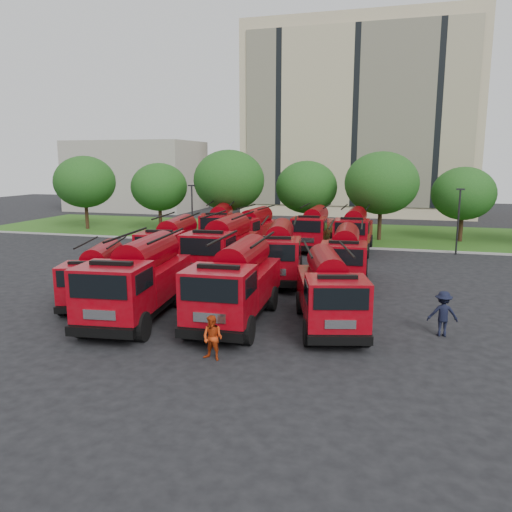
{
  "coord_description": "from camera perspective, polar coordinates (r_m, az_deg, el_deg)",
  "views": [
    {
      "loc": [
        7.21,
        -23.7,
        7.14
      ],
      "look_at": [
        -0.29,
        3.32,
        1.8
      ],
      "focal_mm": 35.0,
      "sensor_mm": 36.0,
      "label": 1
    }
  ],
  "objects": [
    {
      "name": "ground",
      "position": [
        25.78,
        -1.36,
        -5.3
      ],
      "size": [
        140.0,
        140.0,
        0.0
      ],
      "primitive_type": "plane",
      "color": "black",
      "rests_on": "ground"
    },
    {
      "name": "lawn",
      "position": [
        50.72,
        7.2,
        2.67
      ],
      "size": [
        70.0,
        16.0,
        0.12
      ],
      "primitive_type": "cube",
      "color": "#2B5316",
      "rests_on": "ground"
    },
    {
      "name": "curb",
      "position": [
        42.81,
        5.6,
        1.22
      ],
      "size": [
        70.0,
        0.3,
        0.14
      ],
      "primitive_type": "cube",
      "color": "gray",
      "rests_on": "ground"
    },
    {
      "name": "apartment_building",
      "position": [
        72.03,
        11.72,
        14.83
      ],
      "size": [
        30.0,
        14.18,
        25.0
      ],
      "color": "tan",
      "rests_on": "ground"
    },
    {
      "name": "side_building",
      "position": [
        77.28,
        -13.44,
        8.91
      ],
      "size": [
        18.0,
        12.0,
        10.0
      ],
      "primitive_type": "cube",
      "color": "gray",
      "rests_on": "ground"
    },
    {
      "name": "tree_0",
      "position": [
        55.38,
        -18.99,
        8.01
      ],
      "size": [
        6.3,
        6.3,
        7.7
      ],
      "color": "#382314",
      "rests_on": "ground"
    },
    {
      "name": "tree_1",
      "position": [
        52.21,
        -11.0,
        7.74
      ],
      "size": [
        5.71,
        5.71,
        6.98
      ],
      "color": "#382314",
      "rests_on": "ground"
    },
    {
      "name": "tree_2",
      "position": [
        47.72,
        -3.12,
        8.62
      ],
      "size": [
        6.72,
        6.72,
        8.22
      ],
      "color": "#382314",
      "rests_on": "ground"
    },
    {
      "name": "tree_3",
      "position": [
        48.46,
        5.8,
        7.82
      ],
      "size": [
        5.88,
        5.88,
        7.19
      ],
      "color": "#382314",
      "rests_on": "ground"
    },
    {
      "name": "tree_4",
      "position": [
        46.26,
        14.15,
        8.08
      ],
      "size": [
        6.55,
        6.55,
        8.01
      ],
      "color": "#382314",
      "rests_on": "ground"
    },
    {
      "name": "tree_5",
      "position": [
        47.64,
        22.63,
        6.6
      ],
      "size": [
        5.46,
        5.46,
        6.68
      ],
      "color": "#382314",
      "rests_on": "ground"
    },
    {
      "name": "lamp_post_0",
      "position": [
        44.58,
        -7.3,
        5.23
      ],
      "size": [
        0.6,
        0.25,
        5.11
      ],
      "color": "black",
      "rests_on": "ground"
    },
    {
      "name": "lamp_post_1",
      "position": [
        41.4,
        22.13,
        4.1
      ],
      "size": [
        0.6,
        0.25,
        5.11
      ],
      "color": "black",
      "rests_on": "ground"
    },
    {
      "name": "fire_truck_0",
      "position": [
        26.7,
        -17.61,
        -2.03
      ],
      "size": [
        3.9,
        6.7,
        2.89
      ],
      "rotation": [
        0.0,
        0.0,
        0.29
      ],
      "color": "black",
      "rests_on": "ground"
    },
    {
      "name": "fire_truck_1",
      "position": [
        23.42,
        -13.3,
        -2.65
      ],
      "size": [
        3.61,
        8.19,
        3.61
      ],
      "rotation": [
        0.0,
        0.0,
        0.11
      ],
      "color": "black",
      "rests_on": "ground"
    },
    {
      "name": "fire_truck_2",
      "position": [
        22.43,
        -2.28,
        -3.08
      ],
      "size": [
        3.08,
        7.83,
        3.52
      ],
      "rotation": [
        0.0,
        0.0,
        0.04
      ],
      "color": "black",
      "rests_on": "ground"
    },
    {
      "name": "fire_truck_3",
      "position": [
        22.04,
        8.36,
        -3.91
      ],
      "size": [
        4.05,
        7.33,
        3.17
      ],
      "rotation": [
        0.0,
        0.0,
        0.25
      ],
      "color": "black",
      "rests_on": "ground"
    },
    {
      "name": "fire_truck_4",
      "position": [
        33.47,
        -9.51,
        1.31
      ],
      "size": [
        3.47,
        7.75,
        3.41
      ],
      "rotation": [
        0.0,
        0.0,
        0.12
      ],
      "color": "black",
      "rests_on": "ground"
    },
    {
      "name": "fire_truck_5",
      "position": [
        31.45,
        -3.81,
        1.05
      ],
      "size": [
        3.07,
        8.07,
        3.65
      ],
      "rotation": [
        0.0,
        0.0,
        0.02
      ],
      "color": "black",
      "rests_on": "ground"
    },
    {
      "name": "fire_truck_6",
      "position": [
        30.35,
        2.62,
        0.49
      ],
      "size": [
        3.77,
        7.84,
        3.42
      ],
      "rotation": [
        0.0,
        0.0,
        0.16
      ],
      "color": "black",
      "rests_on": "ground"
    },
    {
      "name": "fire_truck_7",
      "position": [
        29.84,
        10.14,
        0.02
      ],
      "size": [
        2.97,
        7.35,
        3.29
      ],
      "rotation": [
        0.0,
        0.0,
        0.05
      ],
      "color": "black",
      "rests_on": "ground"
    },
    {
      "name": "fire_truck_8",
      "position": [
        42.82,
        -4.12,
        3.51
      ],
      "size": [
        4.25,
        7.99,
        3.46
      ],
      "rotation": [
        0.0,
        0.0,
        0.23
      ],
      "color": "black",
      "rests_on": "ground"
    },
    {
      "name": "fire_truck_9",
      "position": [
        40.94,
        -0.48,
        3.09
      ],
      "size": [
        3.04,
        7.4,
        3.3
      ],
      "rotation": [
        0.0,
        0.0,
        -0.07
      ],
      "color": "black",
      "rests_on": "ground"
    },
    {
      "name": "fire_truck_10",
      "position": [
        41.44,
        6.61,
        3.17
      ],
      "size": [
        2.76,
        7.44,
        3.38
      ],
      "rotation": [
        0.0,
        0.0,
        0.0
      ],
      "color": "black",
      "rests_on": "ground"
    },
    {
      "name": "fire_truck_11",
      "position": [
        40.59,
        11.14,
        2.88
      ],
      "size": [
        2.79,
        7.46,
        3.39
      ],
      "rotation": [
        0.0,
        0.0,
        -0.01
      ],
      "color": "black",
      "rests_on": "ground"
    },
    {
      "name": "firefighter_0",
      "position": [
        20.55,
        -5.4,
        -9.61
      ],
      "size": [
        0.64,
        0.52,
        1.55
      ],
      "primitive_type": "imported",
      "rotation": [
        0.0,
        0.0,
        0.2
      ],
      "color": "#A82F0C",
      "rests_on": "ground"
    },
    {
      "name": "firefighter_1",
      "position": [
        18.7,
        -4.94,
        -11.72
      ],
      "size": [
        0.88,
        0.6,
        1.67
      ],
      "primitive_type": "imported",
      "rotation": [
        0.0,
        0.0,
        -0.2
      ],
      "color": "#A82F0C",
      "rests_on": "ground"
    },
    {
      "name": "firefighter_2",
      "position": [
        22.61,
        10.04,
        -7.8
      ],
      "size": [
        0.76,
        1.09,
        1.7
      ],
      "primitive_type": "imported",
      "rotation": [
        0.0,
        0.0,
        1.37
      ],
      "color": "#A82F0C",
      "rests_on": "ground"
    },
    {
      "name": "firefighter_3",
      "position": [
        22.4,
        20.41,
        -8.51
      ],
      "size": [
        1.3,
        0.78,
        1.9
      ],
      "primitive_type": "imported",
      "rotation": [
        0.0,
        0.0,
        3.26
      ],
      "color": "black",
      "rests_on": "ground"
    },
    {
      "name": "firefighter_4",
      "position": [
        30.52,
        -13.56,
        -3.05
      ],
      "size": [
        1.0,
        0.96,
        1.72
      ],
      "primitive_type": "imported",
      "rotation": [
        0.0,
        0.0,
        2.44
      ],
      "color": "black",
      "rests_on": "ground"
    },
    {
      "name": "firefighter_5",
      "position": [
        32.36,
        10.71,
        -2.16
      ],
      "size": [
        1.64,
        0.89,
        1.68
      ],
      "primitive_type": "imported",
      "rotation": [
        0.0,
        0.0,
        2.99
      ],
      "color": "#A82F0C",
      "rests_on": "ground"
    }
  ]
}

